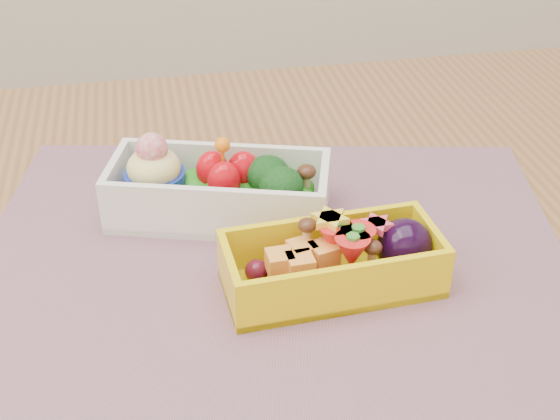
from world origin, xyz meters
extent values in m
cube|color=brown|center=(0.00, 0.00, 0.73)|extent=(1.20, 0.80, 0.04)
cube|color=gray|center=(0.02, 0.02, 0.75)|extent=(0.53, 0.45, 0.00)
cube|color=white|center=(-0.02, 0.09, 0.78)|extent=(0.20, 0.13, 0.05)
ellipsoid|color=green|center=(-0.02, 0.09, 0.77)|extent=(0.18, 0.11, 0.02)
cylinder|color=#142C9C|center=(-0.07, 0.10, 0.78)|extent=(0.05, 0.05, 0.03)
sphere|color=red|center=(-0.07, 0.10, 0.82)|extent=(0.03, 0.03, 0.03)
ellipsoid|color=red|center=(-0.02, 0.10, 0.79)|extent=(0.03, 0.02, 0.03)
ellipsoid|color=red|center=(-0.01, 0.08, 0.79)|extent=(0.03, 0.02, 0.03)
ellipsoid|color=red|center=(0.00, 0.09, 0.79)|extent=(0.03, 0.02, 0.03)
sphere|color=orange|center=(-0.01, 0.09, 0.82)|extent=(0.01, 0.01, 0.01)
ellipsoid|color=black|center=(0.02, 0.08, 0.79)|extent=(0.04, 0.04, 0.03)
ellipsoid|color=black|center=(0.03, 0.06, 0.79)|extent=(0.04, 0.04, 0.03)
ellipsoid|color=#3F2111|center=(0.05, 0.07, 0.80)|extent=(0.02, 0.02, 0.01)
cube|color=yellow|center=(0.05, -0.03, 0.77)|extent=(0.16, 0.08, 0.04)
ellipsoid|color=#4E0E1F|center=(0.02, -0.03, 0.77)|extent=(0.09, 0.05, 0.02)
cube|color=orange|center=(0.03, -0.03, 0.78)|extent=(0.04, 0.04, 0.02)
cone|color=red|center=(0.06, -0.02, 0.79)|extent=(0.03, 0.03, 0.03)
cone|color=red|center=(0.07, -0.03, 0.79)|extent=(0.03, 0.03, 0.03)
cone|color=red|center=(0.06, -0.04, 0.79)|extent=(0.03, 0.03, 0.03)
cylinder|color=yellow|center=(0.05, -0.01, 0.80)|extent=(0.03, 0.03, 0.01)
cylinder|color=#E53F5B|center=(0.09, -0.02, 0.80)|extent=(0.03, 0.03, 0.01)
ellipsoid|color=#3F2111|center=(0.04, -0.01, 0.78)|extent=(0.01, 0.01, 0.01)
ellipsoid|color=#3F2111|center=(0.08, -0.04, 0.78)|extent=(0.01, 0.01, 0.01)
ellipsoid|color=black|center=(0.11, -0.02, 0.78)|extent=(0.04, 0.04, 0.05)
camera|label=1|loc=(-0.07, -0.46, 1.12)|focal=48.84mm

